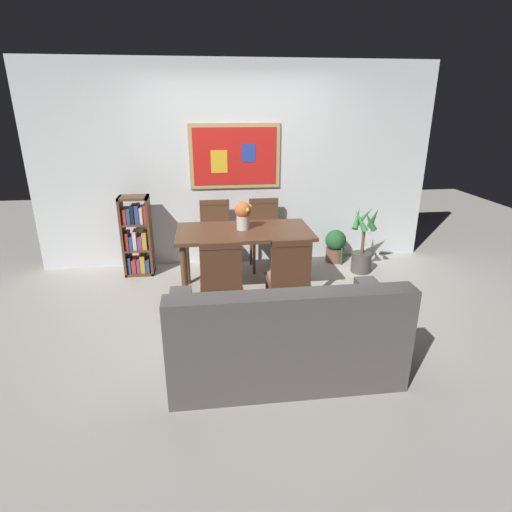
{
  "coord_description": "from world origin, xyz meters",
  "views": [
    {
      "loc": [
        -0.44,
        -3.87,
        2.08
      ],
      "look_at": [
        0.04,
        -0.05,
        0.65
      ],
      "focal_mm": 28.96,
      "sensor_mm": 36.0,
      "label": 1
    }
  ],
  "objects_px": {
    "dining_chair_far_left": "(215,230)",
    "potted_ivy": "(335,245)",
    "potted_palm": "(363,247)",
    "flower_vase": "(243,214)",
    "dining_table": "(244,239)",
    "leather_couch": "(283,340)",
    "dining_chair_near_right": "(289,273)",
    "bookshelf": "(137,237)",
    "dining_chair_near_left": "(221,277)",
    "dining_chair_far_right": "(265,228)"
  },
  "relations": [
    {
      "from": "dining_chair_near_right",
      "to": "bookshelf",
      "type": "xyz_separation_m",
      "value": [
        -1.64,
        1.52,
        -0.05
      ]
    },
    {
      "from": "dining_chair_near_right",
      "to": "leather_couch",
      "type": "bearing_deg",
      "value": -104.02
    },
    {
      "from": "potted_palm",
      "to": "dining_chair_near_left",
      "type": "bearing_deg",
      "value": -147.37
    },
    {
      "from": "dining_chair_near_right",
      "to": "flower_vase",
      "type": "height_order",
      "value": "flower_vase"
    },
    {
      "from": "dining_chair_near_right",
      "to": "potted_palm",
      "type": "bearing_deg",
      "value": 44.55
    },
    {
      "from": "potted_ivy",
      "to": "bookshelf",
      "type": "bearing_deg",
      "value": -177.98
    },
    {
      "from": "dining_chair_near_left",
      "to": "dining_chair_far_right",
      "type": "height_order",
      "value": "same"
    },
    {
      "from": "bookshelf",
      "to": "flower_vase",
      "type": "bearing_deg",
      "value": -28.93
    },
    {
      "from": "dining_table",
      "to": "flower_vase",
      "type": "distance_m",
      "value": 0.28
    },
    {
      "from": "potted_palm",
      "to": "bookshelf",
      "type": "bearing_deg",
      "value": 173.66
    },
    {
      "from": "leather_couch",
      "to": "bookshelf",
      "type": "bearing_deg",
      "value": 121.63
    },
    {
      "from": "dining_chair_far_right",
      "to": "bookshelf",
      "type": "bearing_deg",
      "value": -178.83
    },
    {
      "from": "bookshelf",
      "to": "potted_ivy",
      "type": "distance_m",
      "value": 2.65
    },
    {
      "from": "dining_chair_far_left",
      "to": "leather_couch",
      "type": "relative_size",
      "value": 0.51
    },
    {
      "from": "dining_chair_far_left",
      "to": "flower_vase",
      "type": "relative_size",
      "value": 2.91
    },
    {
      "from": "dining_chair_near_right",
      "to": "leather_couch",
      "type": "height_order",
      "value": "dining_chair_near_right"
    },
    {
      "from": "dining_chair_near_left",
      "to": "dining_chair_far_right",
      "type": "xyz_separation_m",
      "value": [
        0.65,
        1.55,
        0.0
      ]
    },
    {
      "from": "dining_chair_near_right",
      "to": "bookshelf",
      "type": "bearing_deg",
      "value": 137.12
    },
    {
      "from": "leather_couch",
      "to": "potted_palm",
      "type": "height_order",
      "value": "potted_palm"
    },
    {
      "from": "dining_chair_far_left",
      "to": "bookshelf",
      "type": "xyz_separation_m",
      "value": [
        -0.99,
        -0.02,
        -0.05
      ]
    },
    {
      "from": "bookshelf",
      "to": "potted_palm",
      "type": "relative_size",
      "value": 1.14
    },
    {
      "from": "dining_chair_near_right",
      "to": "dining_chair_far_left",
      "type": "height_order",
      "value": "same"
    },
    {
      "from": "dining_table",
      "to": "dining_chair_near_left",
      "type": "distance_m",
      "value": 0.84
    },
    {
      "from": "dining_chair_far_right",
      "to": "dining_table",
      "type": "bearing_deg",
      "value": -114.14
    },
    {
      "from": "dining_chair_near_left",
      "to": "dining_chair_near_right",
      "type": "relative_size",
      "value": 1.0
    },
    {
      "from": "dining_chair_far_left",
      "to": "bookshelf",
      "type": "distance_m",
      "value": 0.99
    },
    {
      "from": "dining_chair_far_left",
      "to": "potted_ivy",
      "type": "height_order",
      "value": "dining_chair_far_left"
    },
    {
      "from": "dining_chair_near_left",
      "to": "potted_palm",
      "type": "height_order",
      "value": "dining_chair_near_left"
    },
    {
      "from": "bookshelf",
      "to": "potted_ivy",
      "type": "bearing_deg",
      "value": 2.02
    },
    {
      "from": "potted_palm",
      "to": "dining_chair_near_right",
      "type": "bearing_deg",
      "value": -135.45
    },
    {
      "from": "dining_chair_near_left",
      "to": "dining_table",
      "type": "bearing_deg",
      "value": 68.85
    },
    {
      "from": "dining_chair_near_right",
      "to": "bookshelf",
      "type": "height_order",
      "value": "bookshelf"
    },
    {
      "from": "dining_chair_near_right",
      "to": "dining_chair_near_left",
      "type": "bearing_deg",
      "value": 179.74
    },
    {
      "from": "potted_palm",
      "to": "flower_vase",
      "type": "bearing_deg",
      "value": -166.13
    },
    {
      "from": "dining_chair_far_left",
      "to": "leather_couch",
      "type": "xyz_separation_m",
      "value": [
        0.45,
        -2.35,
        -0.23
      ]
    },
    {
      "from": "leather_couch",
      "to": "dining_chair_far_right",
      "type": "bearing_deg",
      "value": 85.22
    },
    {
      "from": "potted_ivy",
      "to": "potted_palm",
      "type": "distance_m",
      "value": 0.48
    },
    {
      "from": "dining_table",
      "to": "leather_couch",
      "type": "relative_size",
      "value": 0.83
    },
    {
      "from": "dining_chair_near_right",
      "to": "bookshelf",
      "type": "relative_size",
      "value": 0.9
    },
    {
      "from": "dining_chair_far_right",
      "to": "dining_chair_far_left",
      "type": "bearing_deg",
      "value": -178.83
    },
    {
      "from": "dining_table",
      "to": "flower_vase",
      "type": "relative_size",
      "value": 4.77
    },
    {
      "from": "potted_ivy",
      "to": "dining_chair_far_left",
      "type": "bearing_deg",
      "value": -177.47
    },
    {
      "from": "dining_table",
      "to": "leather_couch",
      "type": "height_order",
      "value": "leather_couch"
    },
    {
      "from": "potted_palm",
      "to": "dining_chair_far_left",
      "type": "bearing_deg",
      "value": 169.77
    },
    {
      "from": "dining_chair_near_right",
      "to": "dining_chair_far_left",
      "type": "relative_size",
      "value": 1.0
    },
    {
      "from": "potted_ivy",
      "to": "potted_palm",
      "type": "bearing_deg",
      "value": -61.39
    },
    {
      "from": "dining_chair_far_left",
      "to": "potted_palm",
      "type": "relative_size",
      "value": 1.03
    },
    {
      "from": "dining_table",
      "to": "dining_chair_near_right",
      "type": "height_order",
      "value": "dining_chair_near_right"
    },
    {
      "from": "dining_chair_far_left",
      "to": "potted_palm",
      "type": "distance_m",
      "value": 1.91
    },
    {
      "from": "flower_vase",
      "to": "potted_ivy",
      "type": "bearing_deg",
      "value": 30.57
    }
  ]
}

